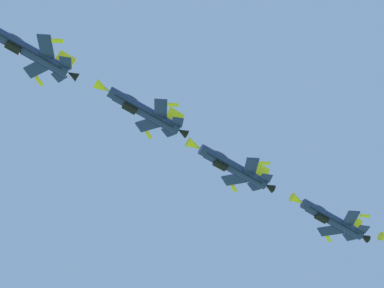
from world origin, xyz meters
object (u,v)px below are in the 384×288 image
(fighter_jet_left_outer, at_px, (232,166))
(fighter_jet_right_outer, at_px, (331,219))
(fighter_jet_right_wing, at_px, (143,110))
(fighter_jet_left_wing, at_px, (28,50))

(fighter_jet_left_outer, height_order, fighter_jet_right_outer, fighter_jet_right_outer)
(fighter_jet_left_outer, bearing_deg, fighter_jet_right_wing, 91.47)
(fighter_jet_left_wing, height_order, fighter_jet_right_wing, fighter_jet_right_wing)
(fighter_jet_left_wing, distance_m, fighter_jet_left_outer, 34.87)
(fighter_jet_left_wing, height_order, fighter_jet_right_outer, fighter_jet_right_outer)
(fighter_jet_left_outer, distance_m, fighter_jet_right_outer, 20.28)
(fighter_jet_right_outer, bearing_deg, fighter_jet_left_wing, 90.89)
(fighter_jet_left_wing, relative_size, fighter_jet_right_outer, 1.00)
(fighter_jet_left_wing, bearing_deg, fighter_jet_right_wing, -89.95)
(fighter_jet_right_wing, bearing_deg, fighter_jet_left_wing, 90.05)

